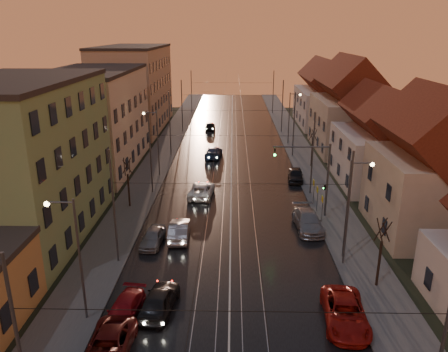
# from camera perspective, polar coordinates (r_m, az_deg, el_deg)

# --- Properties ---
(ground) EXTENTS (160.00, 160.00, 0.00)m
(ground) POSITION_cam_1_polar(r_m,az_deg,el_deg) (26.69, 0.66, -21.02)
(ground) COLOR black
(ground) RESTS_ON ground
(road) EXTENTS (16.00, 120.00, 0.04)m
(road) POSITION_cam_1_polar(r_m,az_deg,el_deg) (62.90, 1.00, 2.89)
(road) COLOR black
(road) RESTS_ON ground
(sidewalk_left) EXTENTS (4.00, 120.00, 0.15)m
(sidewalk_left) POSITION_cam_1_polar(r_m,az_deg,el_deg) (63.70, -8.05, 2.96)
(sidewalk_left) COLOR #4C4C4C
(sidewalk_left) RESTS_ON ground
(sidewalk_right) EXTENTS (4.00, 120.00, 0.15)m
(sidewalk_right) POSITION_cam_1_polar(r_m,az_deg,el_deg) (63.66, 10.05, 2.85)
(sidewalk_right) COLOR #4C4C4C
(sidewalk_right) RESTS_ON ground
(tram_rail_0) EXTENTS (0.06, 120.00, 0.03)m
(tram_rail_0) POSITION_cam_1_polar(r_m,az_deg,el_deg) (62.94, -1.01, 2.94)
(tram_rail_0) COLOR gray
(tram_rail_0) RESTS_ON road
(tram_rail_1) EXTENTS (0.06, 120.00, 0.03)m
(tram_rail_1) POSITION_cam_1_polar(r_m,az_deg,el_deg) (62.90, 0.30, 2.93)
(tram_rail_1) COLOR gray
(tram_rail_1) RESTS_ON road
(tram_rail_2) EXTENTS (0.06, 120.00, 0.03)m
(tram_rail_2) POSITION_cam_1_polar(r_m,az_deg,el_deg) (62.90, 1.70, 2.92)
(tram_rail_2) COLOR gray
(tram_rail_2) RESTS_ON road
(tram_rail_3) EXTENTS (0.06, 120.00, 0.03)m
(tram_rail_3) POSITION_cam_1_polar(r_m,az_deg,el_deg) (62.93, 3.00, 2.91)
(tram_rail_3) COLOR gray
(tram_rail_3) RESTS_ON road
(apartment_left_1) EXTENTS (10.00, 18.00, 13.00)m
(apartment_left_1) POSITION_cam_1_polar(r_m,az_deg,el_deg) (40.20, -24.91, 1.65)
(apartment_left_1) COLOR #6D9861
(apartment_left_1) RESTS_ON ground
(apartment_left_2) EXTENTS (10.00, 20.00, 12.00)m
(apartment_left_2) POSITION_cam_1_polar(r_m,az_deg,el_deg) (58.39, -16.56, 6.93)
(apartment_left_2) COLOR beige
(apartment_left_2) RESTS_ON ground
(apartment_left_3) EXTENTS (10.00, 24.00, 14.00)m
(apartment_left_3) POSITION_cam_1_polar(r_m,az_deg,el_deg) (81.14, -11.62, 11.11)
(apartment_left_3) COLOR tan
(apartment_left_3) RESTS_ON ground
(house_right_1) EXTENTS (8.67, 10.20, 10.80)m
(house_right_1) POSITION_cam_1_polar(r_m,az_deg,el_deg) (41.03, 25.38, 0.36)
(house_right_1) COLOR #B5A68B
(house_right_1) RESTS_ON ground
(house_right_2) EXTENTS (9.18, 12.24, 9.20)m
(house_right_2) POSITION_cam_1_polar(r_m,az_deg,el_deg) (52.88, 19.78, 3.94)
(house_right_2) COLOR silver
(house_right_2) RESTS_ON ground
(house_right_3) EXTENTS (9.18, 14.28, 11.50)m
(house_right_3) POSITION_cam_1_polar(r_m,az_deg,el_deg) (66.71, 15.96, 8.19)
(house_right_3) COLOR #B5A68B
(house_right_3) RESTS_ON ground
(house_right_4) EXTENTS (9.18, 16.32, 10.00)m
(house_right_4) POSITION_cam_1_polar(r_m,az_deg,el_deg) (84.15, 12.91, 9.93)
(house_right_4) COLOR silver
(house_right_4) RESTS_ON ground
(catenary_pole_l_0) EXTENTS (0.16, 0.16, 9.00)m
(catenary_pole_l_0) POSITION_cam_1_polar(r_m,az_deg,el_deg) (21.09, -25.16, -19.85)
(catenary_pole_l_0) COLOR #595B60
(catenary_pole_l_0) RESTS_ON ground
(catenary_pole_l_1) EXTENTS (0.16, 0.16, 9.00)m
(catenary_pole_l_1) POSITION_cam_1_polar(r_m,az_deg,el_deg) (33.27, -14.18, -4.12)
(catenary_pole_l_1) COLOR #595B60
(catenary_pole_l_1) RESTS_ON ground
(catenary_pole_r_1) EXTENTS (0.16, 0.16, 9.00)m
(catenary_pole_r_1) POSITION_cam_1_polar(r_m,az_deg,el_deg) (33.20, 15.90, -4.32)
(catenary_pole_r_1) COLOR #595B60
(catenary_pole_r_1) RESTS_ON ground
(catenary_pole_l_2) EXTENTS (0.16, 0.16, 9.00)m
(catenary_pole_l_2) POSITION_cam_1_polar(r_m,az_deg,el_deg) (47.10, -9.58, 2.90)
(catenary_pole_l_2) COLOR #595B60
(catenary_pole_l_2) RESTS_ON ground
(catenary_pole_r_2) EXTENTS (0.16, 0.16, 9.00)m
(catenary_pole_r_2) POSITION_cam_1_polar(r_m,az_deg,el_deg) (47.06, 11.50, 2.77)
(catenary_pole_r_2) COLOR #595B60
(catenary_pole_r_2) RESTS_ON ground
(catenary_pole_l_3) EXTENTS (0.16, 0.16, 9.00)m
(catenary_pole_l_3) POSITION_cam_1_polar(r_m,az_deg,el_deg) (61.49, -7.08, 6.69)
(catenary_pole_l_3) COLOR #595B60
(catenary_pole_l_3) RESTS_ON ground
(catenary_pole_r_3) EXTENTS (0.16, 0.16, 9.00)m
(catenary_pole_r_3) POSITION_cam_1_polar(r_m,az_deg,el_deg) (61.45, 9.12, 6.59)
(catenary_pole_r_3) COLOR #595B60
(catenary_pole_r_3) RESTS_ON ground
(catenary_pole_l_4) EXTENTS (0.16, 0.16, 9.00)m
(catenary_pole_l_4) POSITION_cam_1_polar(r_m,az_deg,el_deg) (76.11, -5.51, 9.02)
(catenary_pole_l_4) COLOR #595B60
(catenary_pole_l_4) RESTS_ON ground
(catenary_pole_r_4) EXTENTS (0.16, 0.16, 9.00)m
(catenary_pole_r_4) POSITION_cam_1_polar(r_m,az_deg,el_deg) (76.08, 7.63, 8.94)
(catenary_pole_r_4) COLOR #595B60
(catenary_pole_r_4) RESTS_ON ground
(catenary_pole_l_5) EXTENTS (0.16, 0.16, 9.00)m
(catenary_pole_l_5) POSITION_cam_1_polar(r_m,az_deg,el_deg) (93.81, -4.27, 10.85)
(catenary_pole_l_5) COLOR #595B60
(catenary_pole_l_5) RESTS_ON ground
(catenary_pole_r_5) EXTENTS (0.16, 0.16, 9.00)m
(catenary_pole_r_5) POSITION_cam_1_polar(r_m,az_deg,el_deg) (93.79, 6.44, 10.79)
(catenary_pole_r_5) COLOR #595B60
(catenary_pole_r_5) RESTS_ON ground
(street_lamp_0) EXTENTS (1.75, 0.32, 8.00)m
(street_lamp_0) POSITION_cam_1_polar(r_m,az_deg,el_deg) (27.23, -19.04, -8.97)
(street_lamp_0) COLOR #595B60
(street_lamp_0) RESTS_ON ground
(street_lamp_1) EXTENTS (1.75, 0.32, 8.00)m
(street_lamp_1) POSITION_cam_1_polar(r_m,az_deg,el_deg) (34.08, 16.37, -3.06)
(street_lamp_1) COLOR #595B60
(street_lamp_1) RESTS_ON ground
(street_lamp_2) EXTENTS (1.75, 0.32, 8.00)m
(street_lamp_2) POSITION_cam_1_polar(r_m,az_deg,el_deg) (52.81, -8.98, 5.07)
(street_lamp_2) COLOR #595B60
(street_lamp_2) RESTS_ON ground
(street_lamp_3) EXTENTS (1.75, 0.32, 8.00)m
(street_lamp_3) POSITION_cam_1_polar(r_m,az_deg,el_deg) (68.25, 8.78, 8.12)
(street_lamp_3) COLOR #595B60
(street_lamp_3) RESTS_ON ground
(traffic_light_mast) EXTENTS (5.30, 0.32, 7.20)m
(traffic_light_mast) POSITION_cam_1_polar(r_m,az_deg,el_deg) (41.27, 12.09, 0.64)
(traffic_light_mast) COLOR #595B60
(traffic_light_mast) RESTS_ON ground
(bare_tree_0) EXTENTS (1.09, 1.09, 5.11)m
(bare_tree_0) POSITION_cam_1_polar(r_m,az_deg,el_deg) (44.31, -12.39, -1.01)
(bare_tree_0) COLOR black
(bare_tree_0) RESTS_ON ground
(bare_tree_1) EXTENTS (1.09, 1.09, 5.11)m
(bare_tree_1) POSITION_cam_1_polar(r_m,az_deg,el_deg) (31.91, 19.71, -9.69)
(bare_tree_1) COLOR black
(bare_tree_1) RESTS_ON ground
(bare_tree_2) EXTENTS (1.09, 1.09, 5.11)m
(bare_tree_2) POSITION_cam_1_polar(r_m,az_deg,el_deg) (57.39, 11.45, 3.54)
(bare_tree_2) COLOR black
(bare_tree_2) RESTS_ON ground
(driving_car_0) EXTENTS (2.41, 4.77, 1.56)m
(driving_car_0) POSITION_cam_1_polar(r_m,az_deg,el_deg) (28.99, -8.43, -15.70)
(driving_car_0) COLOR black
(driving_car_0) RESTS_ON ground
(driving_car_1) EXTENTS (1.79, 4.70, 1.53)m
(driving_car_1) POSITION_cam_1_polar(r_m,az_deg,el_deg) (37.73, -5.87, -7.04)
(driving_car_1) COLOR gray
(driving_car_1) RESTS_ON ground
(driving_car_2) EXTENTS (2.85, 5.38, 1.44)m
(driving_car_2) POSITION_cam_1_polar(r_m,az_deg,el_deg) (46.77, -2.95, -1.84)
(driving_car_2) COLOR white
(driving_car_2) RESTS_ON ground
(driving_car_3) EXTENTS (2.58, 5.30, 1.48)m
(driving_car_3) POSITION_cam_1_polar(r_m,az_deg,el_deg) (61.17, -1.37, 3.14)
(driving_car_3) COLOR #18294A
(driving_car_3) RESTS_ON ground
(driving_car_4) EXTENTS (1.72, 4.20, 1.43)m
(driving_car_4) POSITION_cam_1_polar(r_m,az_deg,el_deg) (78.29, -1.84, 6.54)
(driving_car_4) COLOR black
(driving_car_4) RESTS_ON ground
(parked_left_1) EXTENTS (2.36, 5.05, 1.40)m
(parked_left_1) POSITION_cam_1_polar(r_m,az_deg,el_deg) (26.14, -14.90, -20.77)
(parked_left_1) COLOR #4F0E0D
(parked_left_1) RESTS_ON ground
(parked_left_2) EXTENTS (2.33, 4.59, 1.28)m
(parked_left_2) POSITION_cam_1_polar(r_m,az_deg,el_deg) (28.67, -12.94, -16.78)
(parked_left_2) COLOR maroon
(parked_left_2) RESTS_ON ground
(parked_left_3) EXTENTS (1.94, 4.10, 1.36)m
(parked_left_3) POSITION_cam_1_polar(r_m,az_deg,el_deg) (37.00, -9.30, -7.88)
(parked_left_3) COLOR gray
(parked_left_3) RESTS_ON ground
(parked_right_0) EXTENTS (2.91, 5.57, 1.50)m
(parked_right_0) POSITION_cam_1_polar(r_m,az_deg,el_deg) (28.62, 15.53, -16.82)
(parked_right_0) COLOR #9E140F
(parked_right_0) RESTS_ON ground
(parked_right_1) EXTENTS (2.50, 5.57, 1.59)m
(parked_right_1) POSITION_cam_1_polar(r_m,az_deg,el_deg) (39.96, 10.90, -5.73)
(parked_right_1) COLOR gray
(parked_right_1) RESTS_ON ground
(parked_right_2) EXTENTS (2.13, 4.41, 1.45)m
(parked_right_2) POSITION_cam_1_polar(r_m,az_deg,el_deg) (52.20, 9.33, 0.14)
(parked_right_2) COLOR black
(parked_right_2) RESTS_ON ground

